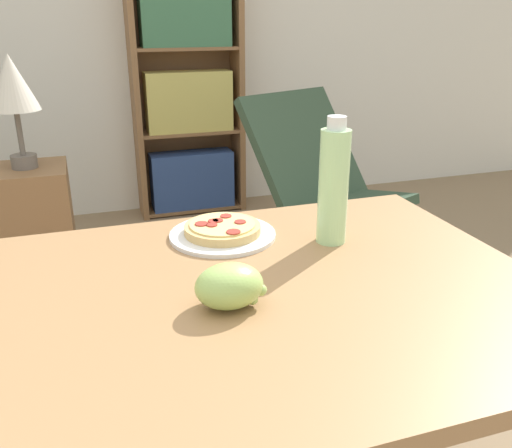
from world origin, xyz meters
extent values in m
cube|color=silver|center=(0.00, 2.62, 1.30)|extent=(8.00, 0.05, 2.60)
cube|color=#A37549|center=(-0.03, -0.13, 0.75)|extent=(1.27, 0.86, 0.03)
cylinder|color=#A37549|center=(0.55, 0.24, 0.37)|extent=(0.06, 0.06, 0.73)
cylinder|color=white|center=(0.04, 0.15, 0.77)|extent=(0.25, 0.25, 0.01)
cylinder|color=#DBB26B|center=(0.04, 0.15, 0.79)|extent=(0.18, 0.18, 0.02)
cylinder|color=#EACC7A|center=(0.04, 0.15, 0.80)|extent=(0.16, 0.16, 0.00)
cylinder|color=#A83328|center=(0.05, 0.09, 0.80)|extent=(0.03, 0.03, 0.00)
cylinder|color=#A83328|center=(0.06, 0.19, 0.80)|extent=(0.03, 0.03, 0.00)
cylinder|color=#A83328|center=(0.04, 0.17, 0.80)|extent=(0.03, 0.03, 0.00)
cylinder|color=#A83328|center=(-0.01, 0.16, 0.80)|extent=(0.03, 0.03, 0.00)
cylinder|color=#A83328|center=(0.08, 0.14, 0.80)|extent=(0.03, 0.03, 0.00)
cylinder|color=#A83328|center=(0.02, 0.17, 0.80)|extent=(0.03, 0.03, 0.00)
cylinder|color=#A83328|center=(0.02, 0.15, 0.80)|extent=(0.03, 0.03, 0.00)
ellipsoid|color=#A8CC66|center=(-0.03, -0.17, 0.81)|extent=(0.13, 0.10, 0.08)
sphere|color=#A8CC66|center=(0.00, -0.14, 0.80)|extent=(0.02, 0.02, 0.02)
sphere|color=#A8CC66|center=(0.01, -0.18, 0.78)|extent=(0.02, 0.02, 0.02)
sphere|color=#A8CC66|center=(-0.02, -0.18, 0.81)|extent=(0.02, 0.02, 0.02)
sphere|color=#A8CC66|center=(0.02, -0.18, 0.80)|extent=(0.02, 0.02, 0.02)
sphere|color=#A8CC66|center=(-0.01, -0.19, 0.79)|extent=(0.02, 0.02, 0.02)
sphere|color=#A8CC66|center=(-0.03, -0.19, 0.79)|extent=(0.03, 0.03, 0.03)
sphere|color=#A8CC66|center=(-0.01, -0.15, 0.79)|extent=(0.03, 0.03, 0.03)
sphere|color=#A8CC66|center=(0.01, -0.15, 0.81)|extent=(0.03, 0.03, 0.03)
sphere|color=#A8CC66|center=(-0.01, -0.16, 0.81)|extent=(0.02, 0.02, 0.02)
cylinder|color=#B7EAA3|center=(0.27, 0.05, 0.90)|extent=(0.07, 0.07, 0.26)
cylinder|color=white|center=(0.27, 0.05, 1.04)|extent=(0.04, 0.04, 0.03)
cube|color=slate|center=(0.94, 1.35, 0.05)|extent=(0.73, 0.73, 0.10)
cube|color=#334733|center=(0.94, 1.28, 0.36)|extent=(0.76, 0.70, 0.14)
cube|color=#334733|center=(0.85, 1.56, 0.60)|extent=(0.72, 0.61, 0.55)
cube|color=brown|center=(0.10, 2.48, 0.80)|extent=(0.04, 0.25, 1.60)
cube|color=brown|center=(0.76, 2.48, 0.80)|extent=(0.04, 0.25, 1.60)
cube|color=brown|center=(0.43, 2.59, 0.80)|extent=(0.70, 0.01, 1.60)
cube|color=brown|center=(0.43, 2.48, 0.02)|extent=(0.62, 0.24, 0.02)
cube|color=navy|center=(0.43, 2.46, 0.22)|extent=(0.54, 0.17, 0.37)
cube|color=brown|center=(0.43, 2.48, 0.54)|extent=(0.62, 0.24, 0.02)
cube|color=#CCBC5B|center=(0.43, 2.46, 0.74)|extent=(0.54, 0.17, 0.37)
cube|color=brown|center=(0.43, 2.48, 1.06)|extent=(0.62, 0.24, 0.02)
cube|color=#3D704C|center=(0.43, 2.46, 1.26)|extent=(0.54, 0.17, 0.37)
cube|color=brown|center=(-0.50, 1.51, 0.31)|extent=(0.34, 0.34, 0.63)
cylinder|color=#665B51|center=(-0.50, 1.51, 0.66)|extent=(0.11, 0.11, 0.06)
cylinder|color=#665B51|center=(-0.50, 1.51, 0.78)|extent=(0.02, 0.02, 0.19)
cone|color=beige|center=(-0.50, 1.51, 1.00)|extent=(0.21, 0.21, 0.23)
camera|label=1|loc=(-0.25, -1.00, 1.27)|focal=38.00mm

